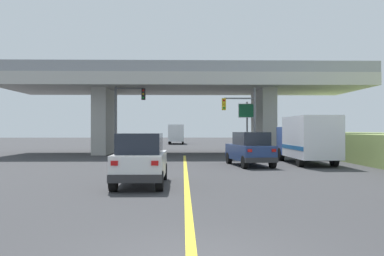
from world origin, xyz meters
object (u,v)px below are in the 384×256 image
box_truck (307,139)px  traffic_signal_nearside (244,114)px  suv_crossing (250,149)px  highway_sign (247,116)px  suv_lead (141,159)px  semi_truck_distant (176,134)px  traffic_signal_farside (125,109)px

box_truck → traffic_signal_nearside: size_ratio=1.27×
suv_crossing → highway_sign: 12.23m
suv_lead → box_truck: box_truck is taller
traffic_signal_nearside → highway_sign: size_ratio=1.21×
suv_crossing → traffic_signal_nearside: (0.96, 9.24, 2.43)m
traffic_signal_nearside → semi_truck_distant: bearing=100.9°
suv_lead → suv_crossing: same height
suv_lead → traffic_signal_farside: (-3.16, 18.79, 2.89)m
suv_lead → suv_crossing: size_ratio=0.92×
suv_lead → traffic_signal_farside: bearing=99.6°
suv_crossing → semi_truck_distant: (-5.00, 40.17, 0.55)m
semi_truck_distant → suv_crossing: bearing=-82.9°
box_truck → semi_truck_distant: 39.81m
suv_lead → traffic_signal_nearside: (6.58, 18.00, 2.44)m
suv_lead → traffic_signal_nearside: size_ratio=0.81×
suv_crossing → traffic_signal_farside: traffic_signal_farside is taller
traffic_signal_farside → semi_truck_distant: traffic_signal_farside is taller
semi_truck_distant → highway_sign: bearing=-76.8°
box_truck → traffic_signal_nearside: (-2.87, 7.89, 1.87)m
highway_sign → semi_truck_distant: highway_sign is taller
traffic_signal_farside → suv_crossing: bearing=-48.8°
traffic_signal_nearside → semi_truck_distant: (-5.96, 30.93, -1.88)m
suv_crossing → traffic_signal_nearside: bearing=76.3°
suv_lead → traffic_signal_nearside: bearing=69.9°
suv_lead → box_truck: (9.45, 10.12, 0.57)m
suv_crossing → traffic_signal_farside: size_ratio=0.81×
box_truck → semi_truck_distant: box_truck is taller
highway_sign → suv_lead: bearing=-109.4°
traffic_signal_farside → highway_sign: bearing=10.1°
traffic_signal_nearside → semi_truck_distant: 31.55m
traffic_signal_nearside → traffic_signal_farside: 9.78m
highway_sign → semi_truck_distant: size_ratio=0.62×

